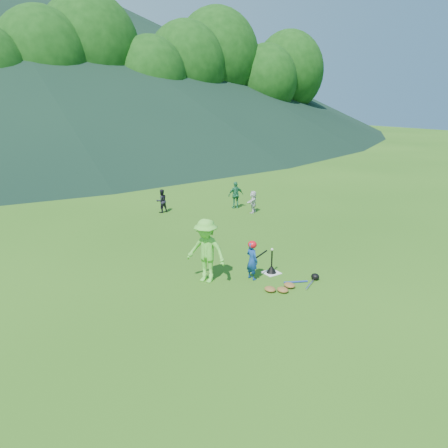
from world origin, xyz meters
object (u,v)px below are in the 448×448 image
adult_coach (206,251)px  fielder_b (162,201)px  batter_child (252,261)px  fielder_c (236,195)px  home_plate (271,273)px  equipment_pile (290,285)px  batting_tee (271,269)px  fielder_d (253,202)px

adult_coach → fielder_b: bearing=134.1°
batter_child → fielder_c: (4.39, 6.98, 0.07)m
home_plate → batter_child: (-0.74, -0.01, 0.55)m
fielder_c → fielder_b: bearing=-8.0°
fielder_b → equipment_pile: 9.26m
fielder_c → batting_tee: bearing=74.9°
fielder_d → equipment_pile: fielder_d is taller
batter_child → batting_tee: size_ratio=1.63×
home_plate → fielder_c: 7.89m
adult_coach → fielder_b: adult_coach is taller
batting_tee → batter_child: bearing=-179.2°
batter_child → fielder_c: fielder_c is taller
equipment_pile → home_plate: bearing=77.5°
adult_coach → fielder_d: size_ratio=1.83×
fielder_c → batter_child: bearing=70.4°
equipment_pile → fielder_d: bearing=59.6°
batting_tee → home_plate: bearing=0.0°
home_plate → fielder_c: fielder_c is taller
batting_tee → equipment_pile: batting_tee is taller
fielder_c → equipment_pile: 8.94m
fielder_b → fielder_d: bearing=143.8°
fielder_b → equipment_pile: bearing=83.9°
fielder_b → fielder_d: fielder_b is taller
home_plate → adult_coach: 2.17m
batting_tee → adult_coach: bearing=163.3°
fielder_b → adult_coach: bearing=71.0°
fielder_c → batting_tee: size_ratio=1.83×
fielder_b → batter_child: bearing=79.9°
fielder_d → home_plate: bearing=23.3°
batter_child → fielder_b: size_ratio=1.05×
home_plate → adult_coach: bearing=163.3°
adult_coach → fielder_c: size_ratio=1.45×
batter_child → batting_tee: batter_child is taller
batter_child → equipment_pile: size_ratio=0.62×
fielder_b → fielder_c: (3.20, -1.20, 0.10)m
fielder_d → batting_tee: fielder_d is taller
fielder_c → batting_tee: fielder_c is taller
fielder_b → batting_tee: (-0.45, -8.17, -0.40)m
fielder_b → fielder_c: 3.42m
home_plate → equipment_pile: size_ratio=0.25×
fielder_b → batting_tee: size_ratio=1.55×
fielder_b → fielder_c: bearing=157.6°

